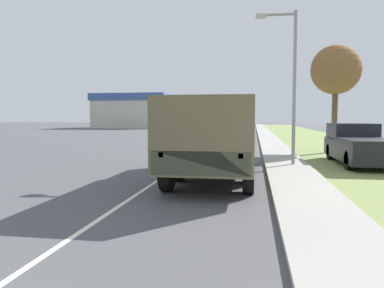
{
  "coord_description": "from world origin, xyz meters",
  "views": [
    {
      "loc": [
        3.11,
        -1.53,
        2.1
      ],
      "look_at": [
        0.74,
        12.82,
        1.04
      ],
      "focal_mm": 35.0,
      "sensor_mm": 36.0,
      "label": 1
    }
  ],
  "objects_px": {
    "car_nearest_ahead": "(238,138)",
    "pickup_truck": "(359,145)",
    "car_farthest_ahead": "(248,124)",
    "military_truck": "(216,133)",
    "car_third_ahead": "(215,127)",
    "lamp_post": "(289,72)",
    "car_second_ahead": "(237,132)",
    "car_fourth_ahead": "(245,125)"
  },
  "relations": [
    {
      "from": "car_second_ahead",
      "to": "car_third_ahead",
      "type": "relative_size",
      "value": 0.93
    },
    {
      "from": "car_farthest_ahead",
      "to": "pickup_truck",
      "type": "xyz_separation_m",
      "value": [
        5.61,
        -53.96,
        0.13
      ]
    },
    {
      "from": "car_nearest_ahead",
      "to": "pickup_truck",
      "type": "xyz_separation_m",
      "value": [
        5.66,
        -7.87,
        0.21
      ]
    },
    {
      "from": "car_farthest_ahead",
      "to": "car_third_ahead",
      "type": "bearing_deg",
      "value": -100.45
    },
    {
      "from": "car_nearest_ahead",
      "to": "car_farthest_ahead",
      "type": "xyz_separation_m",
      "value": [
        0.05,
        46.09,
        0.08
      ]
    },
    {
      "from": "car_second_ahead",
      "to": "car_fourth_ahead",
      "type": "bearing_deg",
      "value": 89.78
    },
    {
      "from": "car_nearest_ahead",
      "to": "car_second_ahead",
      "type": "height_order",
      "value": "car_nearest_ahead"
    },
    {
      "from": "military_truck",
      "to": "car_third_ahead",
      "type": "bearing_deg",
      "value": 95.8
    },
    {
      "from": "car_second_ahead",
      "to": "lamp_post",
      "type": "relative_size",
      "value": 0.72
    },
    {
      "from": "car_third_ahead",
      "to": "car_farthest_ahead",
      "type": "xyz_separation_m",
      "value": [
        4.03,
        21.85,
        0.03
      ]
    },
    {
      "from": "military_truck",
      "to": "car_nearest_ahead",
      "type": "relative_size",
      "value": 1.79
    },
    {
      "from": "military_truck",
      "to": "pickup_truck",
      "type": "distance_m",
      "value": 7.64
    },
    {
      "from": "car_fourth_ahead",
      "to": "car_farthest_ahead",
      "type": "distance_m",
      "value": 9.93
    },
    {
      "from": "lamp_post",
      "to": "car_nearest_ahead",
      "type": "bearing_deg",
      "value": 104.67
    },
    {
      "from": "pickup_truck",
      "to": "military_truck",
      "type": "bearing_deg",
      "value": -140.68
    },
    {
      "from": "car_fourth_ahead",
      "to": "car_farthest_ahead",
      "type": "relative_size",
      "value": 1.07
    },
    {
      "from": "car_third_ahead",
      "to": "pickup_truck",
      "type": "relative_size",
      "value": 0.87
    },
    {
      "from": "car_fourth_ahead",
      "to": "pickup_truck",
      "type": "xyz_separation_m",
      "value": [
        6.07,
        -44.05,
        0.14
      ]
    },
    {
      "from": "military_truck",
      "to": "car_farthest_ahead",
      "type": "height_order",
      "value": "military_truck"
    },
    {
      "from": "car_third_ahead",
      "to": "car_fourth_ahead",
      "type": "relative_size",
      "value": 1.11
    },
    {
      "from": "car_nearest_ahead",
      "to": "lamp_post",
      "type": "distance_m",
      "value": 10.19
    },
    {
      "from": "pickup_truck",
      "to": "lamp_post",
      "type": "relative_size",
      "value": 0.89
    },
    {
      "from": "car_second_ahead",
      "to": "car_farthest_ahead",
      "type": "relative_size",
      "value": 1.1
    },
    {
      "from": "car_second_ahead",
      "to": "pickup_truck",
      "type": "height_order",
      "value": "pickup_truck"
    },
    {
      "from": "car_fourth_ahead",
      "to": "car_farthest_ahead",
      "type": "xyz_separation_m",
      "value": [
        0.46,
        9.92,
        0.01
      ]
    },
    {
      "from": "car_nearest_ahead",
      "to": "lamp_post",
      "type": "bearing_deg",
      "value": -75.33
    },
    {
      "from": "car_third_ahead",
      "to": "car_farthest_ahead",
      "type": "relative_size",
      "value": 1.19
    },
    {
      "from": "car_nearest_ahead",
      "to": "lamp_post",
      "type": "xyz_separation_m",
      "value": [
        2.44,
        -9.34,
        3.29
      ]
    },
    {
      "from": "car_fourth_ahead",
      "to": "lamp_post",
      "type": "bearing_deg",
      "value": -86.41
    },
    {
      "from": "car_farthest_ahead",
      "to": "military_truck",
      "type": "bearing_deg",
      "value": -90.27
    },
    {
      "from": "car_nearest_ahead",
      "to": "pickup_truck",
      "type": "height_order",
      "value": "pickup_truck"
    },
    {
      "from": "car_fourth_ahead",
      "to": "car_third_ahead",
      "type": "bearing_deg",
      "value": -106.64
    },
    {
      "from": "car_third_ahead",
      "to": "car_farthest_ahead",
      "type": "height_order",
      "value": "car_farthest_ahead"
    },
    {
      "from": "military_truck",
      "to": "car_nearest_ahead",
      "type": "distance_m",
      "value": 12.73
    },
    {
      "from": "car_third_ahead",
      "to": "lamp_post",
      "type": "distance_m",
      "value": 34.34
    },
    {
      "from": "car_third_ahead",
      "to": "pickup_truck",
      "type": "xyz_separation_m",
      "value": [
        9.64,
        -32.11,
        0.16
      ]
    },
    {
      "from": "car_nearest_ahead",
      "to": "pickup_truck",
      "type": "relative_size",
      "value": 0.79
    },
    {
      "from": "car_nearest_ahead",
      "to": "car_third_ahead",
      "type": "xyz_separation_m",
      "value": [
        -3.98,
        24.24,
        0.05
      ]
    },
    {
      "from": "car_farthest_ahead",
      "to": "lamp_post",
      "type": "bearing_deg",
      "value": -87.53
    },
    {
      "from": "military_truck",
      "to": "car_farthest_ahead",
      "type": "xyz_separation_m",
      "value": [
        0.28,
        58.78,
        -0.81
      ]
    },
    {
      "from": "car_third_ahead",
      "to": "lamp_post",
      "type": "relative_size",
      "value": 0.77
    },
    {
      "from": "car_second_ahead",
      "to": "lamp_post",
      "type": "distance_m",
      "value": 19.98
    }
  ]
}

